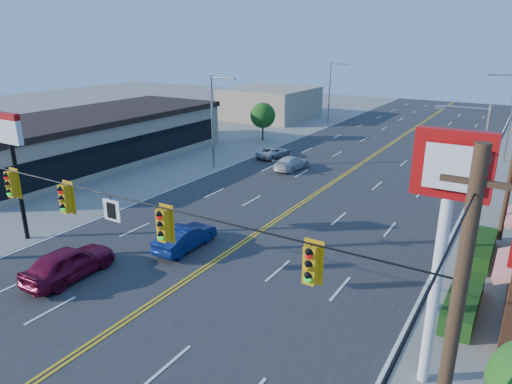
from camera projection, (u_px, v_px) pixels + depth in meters
The scene contains 17 objects.
ground at pixel (104, 337), 17.58m from camera, with size 160.00×160.00×0.00m, color gray.
road at pixel (318, 193), 33.74m from camera, with size 20.00×120.00×0.06m, color #2D2D30.
signal_span at pixel (87, 218), 16.07m from camera, with size 24.32×0.34×9.00m.
kfc_pylon at pixel (446, 212), 13.45m from camera, with size 2.20×0.36×8.50m.
strip_mall at pixel (92, 137), 42.27m from camera, with size 10.40×26.40×4.40m.
pizza_hut_sign at pixel (12, 150), 24.58m from camera, with size 1.90×0.30×6.85m.
streetlight_se at pixel (475, 177), 22.13m from camera, with size 2.55×0.25×8.00m.
streetlight_ne at pixel (510, 112), 41.54m from camera, with size 2.55×0.25×8.00m.
streetlight_sw at pixel (214, 117), 39.26m from camera, with size 2.55×0.25×8.00m.
streetlight_nw at pixel (331, 89), 60.29m from camera, with size 2.55×0.25×8.00m.
utility_pole_near at pixel (512, 168), 24.77m from camera, with size 0.28×0.28×8.40m, color #47301E.
tree_west at pixel (263, 115), 50.60m from camera, with size 2.80×2.80×4.20m.
bld_west_far at pixel (270, 103), 65.60m from camera, with size 11.00×12.00×4.20m, color tan.
car_magenta at pixel (69, 264), 21.62m from camera, with size 1.82×4.54×1.55m, color maroon.
car_blue at pixel (185, 238), 24.67m from camera, with size 1.39×3.99×1.32m, color navy.
car_white at pixel (292, 163), 39.64m from camera, with size 1.65×4.06×1.18m, color silver.
car_silver at pixel (273, 153), 43.65m from camera, with size 1.76×3.82×1.06m, color #BBBBC0.
Camera 1 is at (12.74, -9.64, 10.91)m, focal length 32.00 mm.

